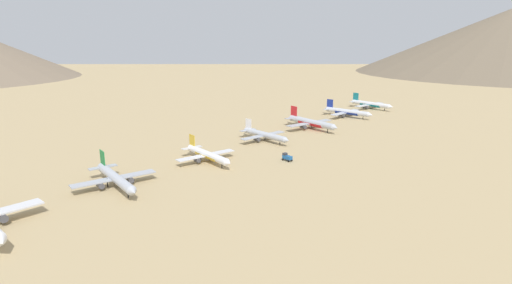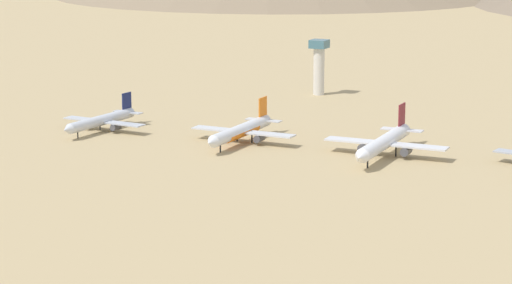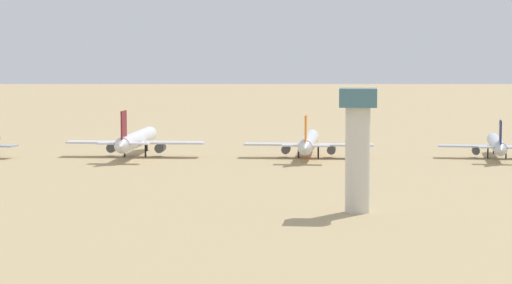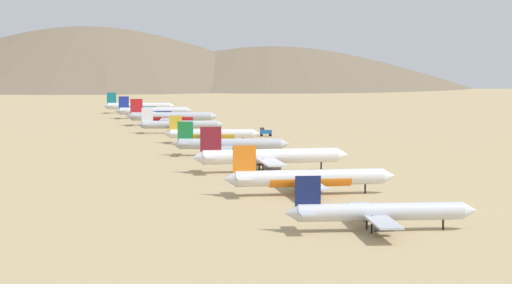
{
  "view_description": "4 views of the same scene",
  "coord_description": "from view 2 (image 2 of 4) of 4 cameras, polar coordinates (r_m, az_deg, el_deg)",
  "views": [
    {
      "loc": [
        158.41,
        -126.99,
        60.84
      ],
      "look_at": [
        9.13,
        28.36,
        6.6
      ],
      "focal_mm": 28.99,
      "sensor_mm": 36.0,
      "label": 1
    },
    {
      "loc": [
        330.63,
        8.51,
        78.0
      ],
      "look_at": [
        23.02,
        -140.6,
        4.09
      ],
      "focal_mm": 74.57,
      "sensor_mm": 36.0,
      "label": 2
    },
    {
      "loc": [
        -296.91,
        -167.54,
        31.26
      ],
      "look_at": [
        6.5,
        -137.07,
        4.76
      ],
      "focal_mm": 73.46,
      "sensor_mm": 36.0,
      "label": 3
    },
    {
      "loc": [
        -45.36,
        -411.96,
        38.53
      ],
      "look_at": [
        9.42,
        -70.36,
        6.78
      ],
      "focal_mm": 70.54,
      "sensor_mm": 36.0,
      "label": 4
    }
  ],
  "objects": [
    {
      "name": "parked_jet_1",
      "position": [
        365.82,
        -0.79,
        0.61
      ],
      "size": [
        46.8,
        37.89,
        13.54
      ],
      "color": "silver",
      "rests_on": "ground"
    },
    {
      "name": "parked_jet_2",
      "position": [
        347.91,
        6.92,
        -0.01
      ],
      "size": [
        50.73,
        41.12,
        14.65
      ],
      "color": "white",
      "rests_on": "ground"
    },
    {
      "name": "control_tower",
      "position": [
        464.29,
        3.4,
        4.22
      ],
      "size": [
        7.2,
        7.2,
        24.14
      ],
      "color": "beige",
      "rests_on": "ground"
    },
    {
      "name": "parked_jet_0",
      "position": [
        390.29,
        -8.26,
        1.15
      ],
      "size": [
        41.94,
        34.08,
        12.09
      ],
      "color": "silver",
      "rests_on": "ground"
    }
  ]
}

